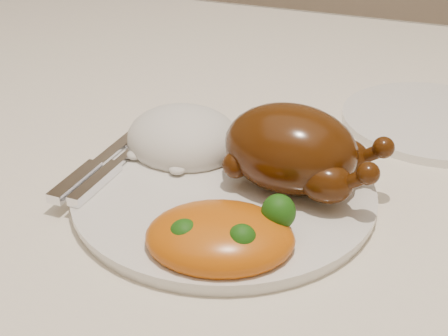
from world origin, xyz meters
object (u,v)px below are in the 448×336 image
(roast_chicken, at_px, (294,149))
(dinner_plate, at_px, (224,192))
(side_plate, at_px, (434,120))
(dining_table, at_px, (153,197))

(roast_chicken, bearing_deg, dinner_plate, -150.70)
(side_plate, bearing_deg, roast_chicken, -118.13)
(dinner_plate, relative_size, roast_chicken, 1.77)
(dinner_plate, xyz_separation_m, roast_chicken, (0.06, 0.03, 0.04))
(dining_table, relative_size, side_plate, 7.69)
(dining_table, bearing_deg, roast_chicken, -25.36)
(dining_table, relative_size, roast_chicken, 10.37)
(side_plate, distance_m, roast_chicken, 0.24)
(side_plate, relative_size, roast_chicken, 1.35)
(dinner_plate, distance_m, roast_chicken, 0.08)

